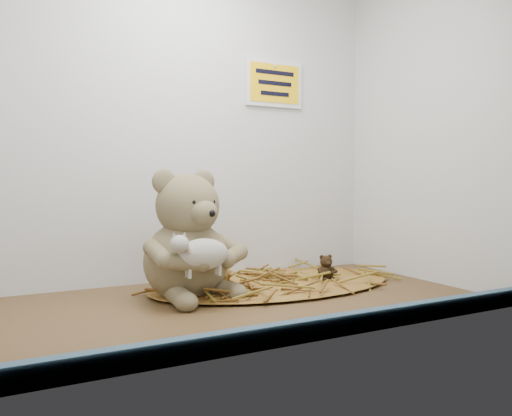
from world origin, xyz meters
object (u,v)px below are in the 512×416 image
main_teddy (186,234)px  mini_teddy_brown (326,266)px  mini_teddy_tan (221,268)px  toy_lamb (203,254)px

main_teddy → mini_teddy_brown: (37.91, -1.34, -10.15)cm
mini_teddy_tan → toy_lamb: bearing=-137.7°
mini_teddy_tan → mini_teddy_brown: 27.75cm
main_teddy → mini_teddy_brown: bearing=-15.6°
main_teddy → toy_lamb: bearing=-103.6°
toy_lamb → main_teddy: bearing=90.0°
toy_lamb → mini_teddy_tan: (11.16, 16.54, -6.27)cm
main_teddy → mini_teddy_brown: size_ratio=4.50×
mini_teddy_tan → main_teddy: bearing=-165.4°
mini_teddy_tan → mini_teddy_brown: bearing=-29.1°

